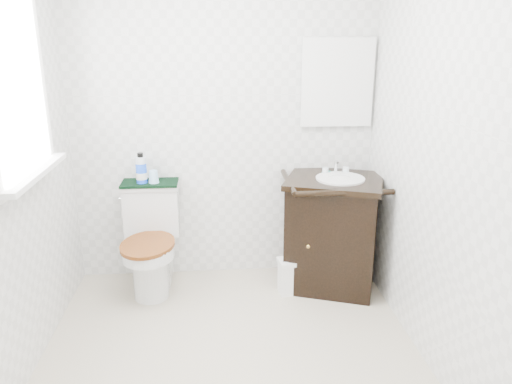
{
  "coord_description": "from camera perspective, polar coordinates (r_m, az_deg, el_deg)",
  "views": [
    {
      "loc": [
        -0.07,
        -2.38,
        1.78
      ],
      "look_at": [
        0.2,
        0.75,
        0.78
      ],
      "focal_mm": 35.0,
      "sensor_mm": 36.0,
      "label": 1
    }
  ],
  "objects": [
    {
      "name": "wall_back",
      "position": [
        3.63,
        -3.75,
        8.36
      ],
      "size": [
        2.4,
        0.0,
        2.4
      ],
      "primitive_type": "plane",
      "rotation": [
        1.57,
        0.0,
        0.0
      ],
      "color": "silver",
      "rests_on": "ground"
    },
    {
      "name": "trash_bin",
      "position": [
        3.62,
        3.97,
        -9.5
      ],
      "size": [
        0.2,
        0.17,
        0.26
      ],
      "color": "white",
      "rests_on": "floor"
    },
    {
      "name": "vanity",
      "position": [
        3.65,
        8.75,
        -4.31
      ],
      "size": [
        0.8,
        0.75,
        0.92
      ],
      "color": "black",
      "rests_on": "floor"
    },
    {
      "name": "wall_front",
      "position": [
        1.32,
        -1.41,
        -8.52
      ],
      "size": [
        2.4,
        0.0,
        2.4
      ],
      "primitive_type": "plane",
      "rotation": [
        -1.57,
        0.0,
        0.0
      ],
      "color": "silver",
      "rests_on": "ground"
    },
    {
      "name": "soap_bar",
      "position": [
        3.65,
        8.09,
        2.32
      ],
      "size": [
        0.07,
        0.05,
        0.02
      ],
      "primitive_type": "ellipsoid",
      "color": "#19796F",
      "rests_on": "vanity"
    },
    {
      "name": "mirror",
      "position": [
        3.68,
        9.27,
        12.22
      ],
      "size": [
        0.5,
        0.02,
        0.6
      ],
      "primitive_type": "cube",
      "color": "silver",
      "rests_on": "wall_back"
    },
    {
      "name": "toilet",
      "position": [
        3.68,
        -11.84,
        -5.93
      ],
      "size": [
        0.41,
        0.64,
        0.75
      ],
      "color": "silver",
      "rests_on": "floor"
    },
    {
      "name": "wall_right",
      "position": [
        2.72,
        20.8,
        4.09
      ],
      "size": [
        0.0,
        2.4,
        2.4
      ],
      "primitive_type": "plane",
      "rotation": [
        1.57,
        0.0,
        -1.57
      ],
      "color": "silver",
      "rests_on": "ground"
    },
    {
      "name": "window",
      "position": [
        2.83,
        -26.11,
        11.17
      ],
      "size": [
        0.02,
        0.7,
        0.9
      ],
      "primitive_type": "cube",
      "color": "white",
      "rests_on": "wall_left"
    },
    {
      "name": "mouthwash_bottle",
      "position": [
        3.61,
        -12.99,
        2.55
      ],
      "size": [
        0.08,
        0.08,
        0.22
      ],
      "color": "blue",
      "rests_on": "towel"
    },
    {
      "name": "cup",
      "position": [
        3.6,
        -11.62,
        1.73
      ],
      "size": [
        0.07,
        0.07,
        0.09
      ],
      "primitive_type": "cone",
      "color": "#9BD4FD",
      "rests_on": "towel"
    },
    {
      "name": "floor",
      "position": [
        2.98,
        -2.72,
        -19.17
      ],
      "size": [
        2.4,
        2.4,
        0.0
      ],
      "primitive_type": "plane",
      "color": "#B5A692",
      "rests_on": "ground"
    },
    {
      "name": "towel",
      "position": [
        3.65,
        -12.05,
        1.02
      ],
      "size": [
        0.4,
        0.22,
        0.02
      ],
      "primitive_type": "cube",
      "color": "black",
      "rests_on": "toilet"
    }
  ]
}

